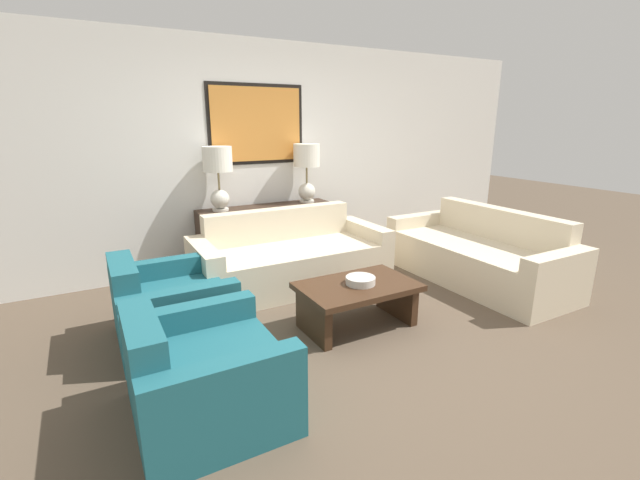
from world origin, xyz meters
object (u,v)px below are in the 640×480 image
(console_table, at_px, (267,237))
(table_lamp_left, at_px, (218,170))
(couch_by_back_wall, at_px, (291,260))
(coffee_table, at_px, (357,296))
(table_lamp_right, at_px, (307,165))
(armchair_near_camera, at_px, (204,377))
(couch_by_side, at_px, (478,257))
(decorative_bowl, at_px, (361,280))
(armchair_near_back_wall, at_px, (170,309))

(console_table, relative_size, table_lamp_left, 2.28)
(couch_by_back_wall, bearing_deg, coffee_table, -86.47)
(console_table, relative_size, table_lamp_right, 2.28)
(coffee_table, bearing_deg, table_lamp_left, 108.45)
(table_lamp_right, xyz_separation_m, coffee_table, (-0.48, -1.87, -0.93))
(console_table, height_order, table_lamp_right, table_lamp_right)
(couch_by_back_wall, relative_size, armchair_near_camera, 2.23)
(table_lamp_right, xyz_separation_m, couch_by_side, (1.33, -1.59, -0.94))
(coffee_table, height_order, decorative_bowl, decorative_bowl)
(decorative_bowl, bearing_deg, armchair_near_back_wall, 159.37)
(table_lamp_left, xyz_separation_m, armchair_near_back_wall, (-0.84, -1.33, -0.95))
(table_lamp_left, distance_m, coffee_table, 2.18)
(console_table, xyz_separation_m, couch_by_side, (1.88, -1.59, -0.10))
(couch_by_side, height_order, armchair_near_camera, couch_by_side)
(table_lamp_left, distance_m, armchair_near_back_wall, 1.84)
(armchair_near_back_wall, bearing_deg, armchair_near_camera, -90.00)
(decorative_bowl, xyz_separation_m, armchair_near_back_wall, (-1.49, 0.56, -0.16))
(decorative_bowl, bearing_deg, armchair_near_camera, -160.16)
(console_table, height_order, decorative_bowl, console_table)
(decorative_bowl, height_order, armchair_near_back_wall, armchair_near_back_wall)
(table_lamp_left, bearing_deg, decorative_bowl, -71.11)
(table_lamp_right, relative_size, decorative_bowl, 2.81)
(couch_by_side, bearing_deg, couch_by_back_wall, 154.22)
(coffee_table, bearing_deg, armchair_near_back_wall, 159.51)
(couch_by_back_wall, relative_size, armchair_near_back_wall, 2.23)
(console_table, bearing_deg, decorative_bowl, -87.15)
(decorative_bowl, bearing_deg, couch_by_side, 9.39)
(table_lamp_left, height_order, decorative_bowl, table_lamp_left)
(armchair_near_back_wall, bearing_deg, decorative_bowl, -20.63)
(armchair_near_back_wall, xyz_separation_m, armchair_near_camera, (0.00, -1.10, 0.00))
(table_lamp_left, distance_m, armchair_near_camera, 2.73)
(couch_by_back_wall, xyz_separation_m, armchair_near_camera, (-1.39, -1.74, -0.01))
(armchair_near_back_wall, distance_m, armchair_near_camera, 1.10)
(armchair_near_camera, bearing_deg, table_lamp_left, 70.83)
(table_lamp_right, distance_m, decorative_bowl, 2.09)
(console_table, height_order, armchair_near_back_wall, console_table)
(console_table, relative_size, couch_by_side, 0.79)
(decorative_bowl, distance_m, armchair_near_back_wall, 1.60)
(couch_by_back_wall, relative_size, couch_by_side, 1.00)
(decorative_bowl, bearing_deg, coffee_table, 150.25)
(couch_by_back_wall, relative_size, coffee_table, 2.08)
(table_lamp_right, bearing_deg, armchair_near_back_wall, -145.72)
(couch_by_side, bearing_deg, coffee_table, -171.07)
(console_table, bearing_deg, armchair_near_back_wall, -136.42)
(table_lamp_left, relative_size, coffee_table, 0.71)
(table_lamp_left, bearing_deg, couch_by_side, -33.16)
(table_lamp_left, xyz_separation_m, table_lamp_right, (1.10, 0.00, 0.00))
(table_lamp_right, relative_size, armchair_near_back_wall, 0.77)
(couch_by_side, xyz_separation_m, armchair_near_back_wall, (-3.28, 0.26, -0.01))
(table_lamp_right, distance_m, coffee_table, 2.15)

